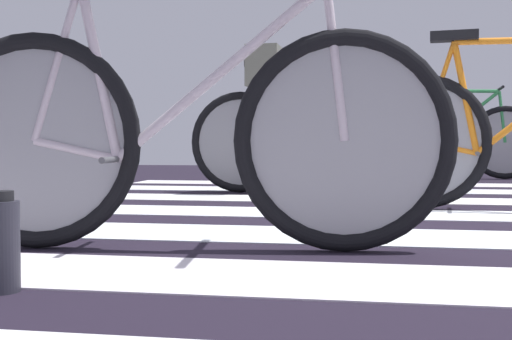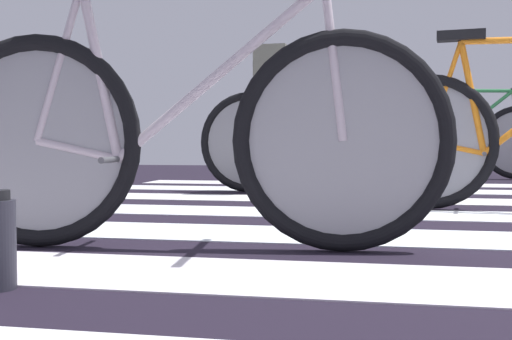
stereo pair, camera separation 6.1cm
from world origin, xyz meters
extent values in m
cube|color=black|center=(0.00, 0.00, 0.01)|extent=(18.00, 14.00, 0.02)
cube|color=silver|center=(-0.11, 0.46, 0.02)|extent=(5.20, 0.44, 0.00)
cube|color=silver|center=(-0.05, 1.23, 0.02)|extent=(5.20, 0.44, 0.00)
cube|color=silver|center=(-0.14, 2.01, 0.02)|extent=(5.20, 0.44, 0.00)
cube|color=silver|center=(0.07, 2.74, 0.02)|extent=(5.20, 0.44, 0.00)
torus|color=black|center=(-1.64, -0.72, 0.38)|extent=(0.72, 0.12, 0.72)
torus|color=black|center=(-0.63, -0.63, 0.38)|extent=(0.72, 0.12, 0.72)
cylinder|color=gray|center=(-1.64, -0.72, 0.38)|extent=(0.61, 0.06, 0.61)
cylinder|color=gray|center=(-0.63, -0.63, 0.38)|extent=(0.61, 0.06, 0.61)
cylinder|color=#BEB0BC|center=(-1.03, -0.67, 0.60)|extent=(0.70, 0.10, 0.59)
cylinder|color=#BEB0BC|center=(-1.42, -0.70, 0.61)|extent=(0.16, 0.05, 0.59)
cylinder|color=#BEB0BC|center=(-1.50, -0.71, 0.35)|extent=(0.29, 0.05, 0.09)
cylinder|color=#BEB0BC|center=(-1.56, -0.72, 0.64)|extent=(0.19, 0.04, 0.53)
cylinder|color=#BEB0BC|center=(-0.66, -0.63, 0.63)|extent=(0.09, 0.04, 0.50)
cylinder|color=#4C4C51|center=(-1.36, -0.70, 0.32)|extent=(0.05, 0.34, 0.02)
torus|color=black|center=(-0.25, 0.77, 0.38)|extent=(0.72, 0.16, 0.72)
cylinder|color=gray|center=(-0.25, 0.77, 0.38)|extent=(0.60, 0.09, 0.61)
cylinder|color=orange|center=(-0.03, 0.74, 0.61)|extent=(0.16, 0.06, 0.59)
cylinder|color=orange|center=(-0.11, 0.75, 0.35)|extent=(0.29, 0.07, 0.09)
cylinder|color=orange|center=(-0.17, 0.76, 0.64)|extent=(0.19, 0.05, 0.53)
cube|color=black|center=(-0.09, 0.75, 0.93)|extent=(0.25, 0.12, 0.05)
cylinder|color=#4C4C51|center=(0.03, 0.73, 0.32)|extent=(0.07, 0.34, 0.02)
torus|color=black|center=(-1.41, 1.70, 0.38)|extent=(0.72, 0.09, 0.72)
torus|color=black|center=(-0.39, 1.65, 0.38)|extent=(0.72, 0.09, 0.72)
cylinder|color=gray|center=(-1.41, 1.70, 0.38)|extent=(0.61, 0.04, 0.61)
cylinder|color=gray|center=(-0.39, 1.65, 0.38)|extent=(0.61, 0.04, 0.61)
cylinder|color=#2B52A8|center=(-0.85, 1.68, 0.89)|extent=(0.80, 0.07, 0.05)
cylinder|color=#2B52A8|center=(-0.79, 1.67, 0.60)|extent=(0.70, 0.07, 0.59)
cylinder|color=#2B52A8|center=(-1.19, 1.69, 0.61)|extent=(0.15, 0.04, 0.59)
cylinder|color=#2B52A8|center=(-1.27, 1.70, 0.35)|extent=(0.29, 0.04, 0.09)
cylinder|color=#2B52A8|center=(-1.33, 1.70, 0.64)|extent=(0.19, 0.03, 0.53)
cylinder|color=#2B52A8|center=(-0.42, 1.65, 0.63)|extent=(0.09, 0.03, 0.50)
cube|color=black|center=(-1.25, 1.69, 0.93)|extent=(0.24, 0.10, 0.05)
cylinder|color=black|center=(-0.45, 1.66, 0.90)|extent=(0.05, 0.52, 0.03)
cylinder|color=#4C4C51|center=(-1.13, 1.69, 0.32)|extent=(0.04, 0.34, 0.02)
cylinder|color=beige|center=(-1.21, 1.83, 0.53)|extent=(0.11, 0.11, 0.93)
cylinder|color=beige|center=(-1.22, 1.55, 0.53)|extent=(0.11, 0.11, 0.93)
cube|color=#5F5F54|center=(-1.22, 1.69, 0.90)|extent=(0.24, 0.42, 0.28)
cube|color=#47232A|center=(-1.14, 1.83, 0.06)|extent=(0.26, 0.11, 0.07)
cube|color=#47232A|center=(-1.15, 1.55, 0.06)|extent=(0.26, 0.11, 0.07)
torus|color=black|center=(-0.17, 3.84, 0.38)|extent=(0.72, 0.12, 0.72)
cylinder|color=gray|center=(-0.17, 3.84, 0.38)|extent=(0.61, 0.06, 0.61)
cylinder|color=#308548|center=(0.38, 3.79, 0.89)|extent=(0.80, 0.11, 0.05)
cylinder|color=#308548|center=(0.44, 3.78, 0.60)|extent=(0.70, 0.10, 0.59)
cylinder|color=#308548|center=(0.05, 3.82, 0.61)|extent=(0.16, 0.05, 0.59)
cylinder|color=#308548|center=(-0.03, 3.83, 0.35)|extent=(0.29, 0.05, 0.09)
cylinder|color=#308548|center=(-0.09, 3.83, 0.64)|extent=(0.19, 0.04, 0.53)
cube|color=black|center=(-0.01, 3.82, 0.93)|extent=(0.25, 0.11, 0.05)
cylinder|color=#4C4C51|center=(0.10, 3.81, 0.32)|extent=(0.05, 0.34, 0.02)
cylinder|color=brown|center=(0.03, 3.96, 0.52)|extent=(0.11, 0.11, 0.90)
cylinder|color=brown|center=(0.00, 3.68, 0.52)|extent=(0.11, 0.11, 0.90)
cube|color=#4B2121|center=(0.02, 3.82, 0.87)|extent=(0.26, 0.43, 0.28)
cube|color=#303641|center=(0.10, 3.96, 0.06)|extent=(0.27, 0.12, 0.07)
cube|color=#303641|center=(0.07, 3.68, 0.06)|extent=(0.27, 0.12, 0.07)
camera|label=1|loc=(-0.59, -2.65, 0.37)|focal=43.75mm
camera|label=2|loc=(-0.53, -2.65, 0.37)|focal=43.75mm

